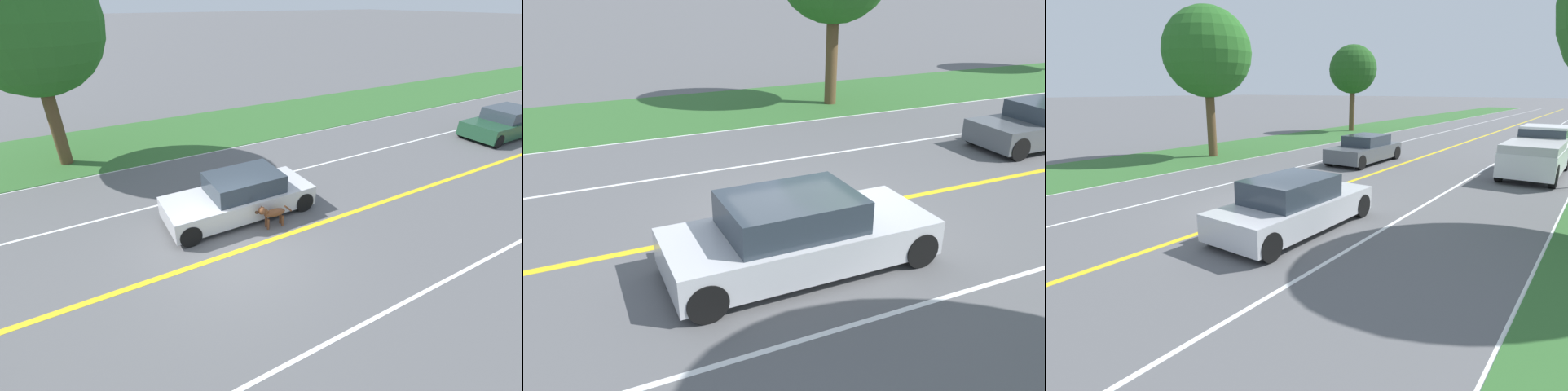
# 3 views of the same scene
# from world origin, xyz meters

# --- Properties ---
(ground_plane) EXTENTS (400.00, 400.00, 0.00)m
(ground_plane) POSITION_xyz_m (0.00, 0.00, 0.00)
(ground_plane) COLOR #5B5B5E
(centre_divider_line) EXTENTS (0.18, 160.00, 0.01)m
(centre_divider_line) POSITION_xyz_m (0.00, 0.00, 0.00)
(centre_divider_line) COLOR yellow
(centre_divider_line) RESTS_ON ground
(lane_edge_line_left) EXTENTS (0.14, 160.00, 0.01)m
(lane_edge_line_left) POSITION_xyz_m (-7.00, 0.00, 0.00)
(lane_edge_line_left) COLOR white
(lane_edge_line_left) RESTS_ON ground
(lane_dash_same_dir) EXTENTS (0.10, 160.00, 0.01)m
(lane_dash_same_dir) POSITION_xyz_m (3.50, 0.00, 0.00)
(lane_dash_same_dir) COLOR white
(lane_dash_same_dir) RESTS_ON ground
(lane_dash_oncoming) EXTENTS (0.10, 160.00, 0.01)m
(lane_dash_oncoming) POSITION_xyz_m (-3.50, 0.00, 0.00)
(lane_dash_oncoming) COLOR white
(lane_dash_oncoming) RESTS_ON ground
(grass_verge_left) EXTENTS (6.00, 160.00, 0.03)m
(grass_verge_left) POSITION_xyz_m (-10.00, 0.00, 0.01)
(grass_verge_left) COLOR #33662D
(grass_verge_left) RESTS_ON ground
(ego_car) EXTENTS (1.85, 4.63, 1.36)m
(ego_car) POSITION_xyz_m (1.71, -0.92, 0.63)
(ego_car) COLOR silver
(ego_car) RESTS_ON ground
(dog) EXTENTS (0.31, 1.21, 0.79)m
(dog) POSITION_xyz_m (0.57, -1.38, 0.49)
(dog) COLOR brown
(dog) RESTS_ON ground
(oncoming_car) EXTENTS (1.86, 4.45, 1.31)m
(oncoming_car) POSITION_xyz_m (-1.69, 8.84, 0.62)
(oncoming_car) COLOR #51565B
(oncoming_car) RESTS_ON ground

